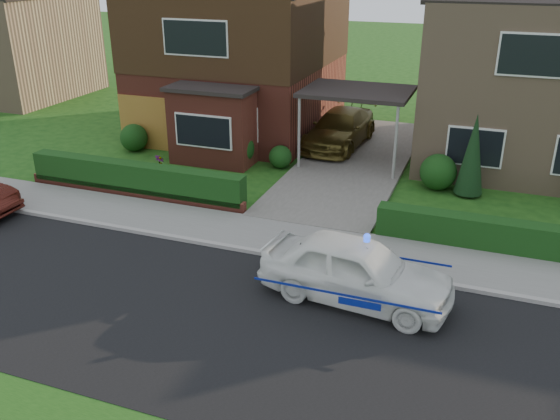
% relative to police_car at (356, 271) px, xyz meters
% --- Properties ---
extents(ground, '(120.00, 120.00, 0.00)m').
position_rel_police_car_xyz_m(ground, '(-2.26, -1.80, -0.74)').
color(ground, '#174412').
rests_on(ground, ground).
extents(road, '(60.00, 6.00, 0.02)m').
position_rel_police_car_xyz_m(road, '(-2.26, -1.80, -0.74)').
color(road, black).
rests_on(road, ground).
extents(kerb, '(60.00, 0.16, 0.12)m').
position_rel_police_car_xyz_m(kerb, '(-2.26, 1.25, -0.68)').
color(kerb, '#9E9993').
rests_on(kerb, ground).
extents(sidewalk, '(60.00, 2.00, 0.10)m').
position_rel_police_car_xyz_m(sidewalk, '(-2.26, 2.30, -0.69)').
color(sidewalk, slate).
rests_on(sidewalk, ground).
extents(driveway, '(3.80, 12.00, 0.12)m').
position_rel_police_car_xyz_m(driveway, '(-2.26, 9.20, -0.68)').
color(driveway, '#666059').
rests_on(driveway, ground).
extents(house_left, '(7.50, 9.53, 7.25)m').
position_rel_police_car_xyz_m(house_left, '(-8.05, 12.11, 3.08)').
color(house_left, brown).
rests_on(house_left, ground).
extents(house_right, '(7.50, 8.06, 7.25)m').
position_rel_police_car_xyz_m(house_right, '(3.54, 12.20, 2.93)').
color(house_right, '#A18163').
rests_on(house_right, ground).
extents(carport_link, '(3.80, 3.00, 2.77)m').
position_rel_police_car_xyz_m(carport_link, '(-2.26, 9.16, 1.92)').
color(carport_link, black).
rests_on(carport_link, ground).
extents(garage_door, '(2.20, 0.10, 2.10)m').
position_rel_police_car_xyz_m(garage_door, '(-10.51, 8.16, 0.31)').
color(garage_door, brown).
rests_on(garage_door, ground).
extents(dwarf_wall, '(7.70, 0.25, 0.36)m').
position_rel_police_car_xyz_m(dwarf_wall, '(-8.06, 3.50, -0.56)').
color(dwarf_wall, brown).
rests_on(dwarf_wall, ground).
extents(hedge_left, '(7.50, 0.55, 0.90)m').
position_rel_police_car_xyz_m(hedge_left, '(-8.06, 3.65, -0.74)').
color(hedge_left, black).
rests_on(hedge_left, ground).
extents(hedge_right, '(7.50, 0.55, 0.80)m').
position_rel_police_car_xyz_m(hedge_right, '(3.54, 3.55, -0.74)').
color(hedge_right, black).
rests_on(hedge_right, ground).
extents(shrub_left_far, '(1.08, 1.08, 1.08)m').
position_rel_police_car_xyz_m(shrub_left_far, '(-10.76, 7.70, -0.20)').
color(shrub_left_far, black).
rests_on(shrub_left_far, ground).
extents(shrub_left_mid, '(1.32, 1.32, 1.32)m').
position_rel_police_car_xyz_m(shrub_left_mid, '(-6.26, 7.50, -0.08)').
color(shrub_left_mid, black).
rests_on(shrub_left_mid, ground).
extents(shrub_left_near, '(0.84, 0.84, 0.84)m').
position_rel_police_car_xyz_m(shrub_left_near, '(-4.66, 7.80, -0.32)').
color(shrub_left_near, black).
rests_on(shrub_left_near, ground).
extents(shrub_right_near, '(1.20, 1.20, 1.20)m').
position_rel_police_car_xyz_m(shrub_right_near, '(0.94, 7.60, -0.14)').
color(shrub_right_near, black).
rests_on(shrub_right_near, ground).
extents(conifer_a, '(0.90, 0.90, 2.60)m').
position_rel_police_car_xyz_m(conifer_a, '(1.94, 7.40, 0.56)').
color(conifer_a, black).
rests_on(conifer_a, ground).
extents(neighbour_left, '(6.50, 7.00, 5.20)m').
position_rel_police_car_xyz_m(neighbour_left, '(-22.26, 14.20, 1.86)').
color(neighbour_left, '#A18163').
rests_on(neighbour_left, ground).
extents(police_car, '(3.97, 4.47, 1.63)m').
position_rel_police_car_xyz_m(police_car, '(0.00, 0.00, 0.00)').
color(police_car, white).
rests_on(police_car, ground).
extents(driveway_car, '(2.25, 4.87, 1.38)m').
position_rel_police_car_xyz_m(driveway_car, '(-3.26, 10.84, 0.07)').
color(driveway_car, brown).
rests_on(driveway_car, driveway).
extents(potted_plant_a, '(0.46, 0.36, 0.78)m').
position_rel_police_car_xyz_m(potted_plant_a, '(-11.26, 4.32, -0.34)').
color(potted_plant_a, gray).
rests_on(potted_plant_a, ground).
extents(potted_plant_b, '(0.60, 0.58, 0.84)m').
position_rel_police_car_xyz_m(potted_plant_b, '(-7.88, 4.60, -0.31)').
color(potted_plant_b, gray).
rests_on(potted_plant_b, ground).
extents(potted_plant_c, '(0.45, 0.45, 0.70)m').
position_rel_police_car_xyz_m(potted_plant_c, '(-8.37, 5.60, -0.38)').
color(potted_plant_c, gray).
rests_on(potted_plant_c, ground).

